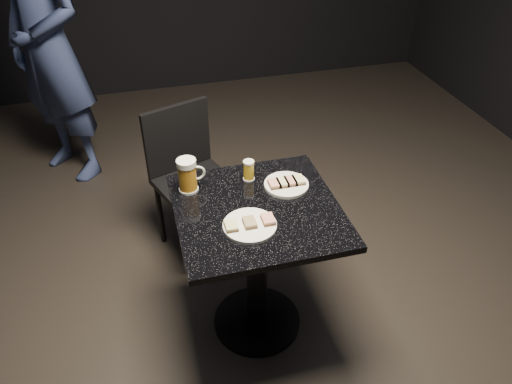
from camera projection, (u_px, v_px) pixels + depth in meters
floor at (257, 322)px, 2.58m from camera, size 6.00×6.00×0.00m
plate_large at (250, 226)px, 2.03m from camera, size 0.22×0.22×0.01m
plate_small at (286, 185)px, 2.26m from camera, size 0.20×0.20×0.01m
patron at (48, 47)px, 3.20m from camera, size 0.78×0.80×1.84m
table at (257, 249)px, 2.28m from camera, size 0.70×0.70×0.75m
beer_mug at (188, 175)px, 2.19m from camera, size 0.13×0.09×0.16m
beer_tumbler at (249, 170)px, 2.28m from camera, size 0.06×0.06×0.10m
chair at (190, 173)px, 2.80m from camera, size 0.50×0.50×0.87m
canapes_on_plate_large at (250, 222)px, 2.02m from camera, size 0.21×0.07×0.02m
canapes_on_plate_small at (286, 182)px, 2.25m from camera, size 0.16×0.07×0.02m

